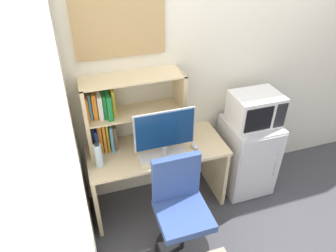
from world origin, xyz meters
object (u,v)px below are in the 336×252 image
(monitor, at_px, (165,133))
(keyboard, at_px, (162,155))
(hutch_bookshelf, at_px, (118,113))
(desk_chair, at_px, (181,214))
(computer_mouse, at_px, (195,146))
(microwave, at_px, (255,109))
(mini_fridge, at_px, (247,155))
(water_bottle, at_px, (98,155))
(wall_corkboard, at_px, (119,25))

(monitor, distance_m, keyboard, 0.26)
(hutch_bookshelf, relative_size, desk_chair, 0.94)
(keyboard, distance_m, computer_mouse, 0.33)
(microwave, bearing_deg, desk_chair, -150.56)
(computer_mouse, relative_size, mini_fridge, 0.13)
(hutch_bookshelf, relative_size, mini_fridge, 1.07)
(monitor, bearing_deg, hutch_bookshelf, 139.62)
(monitor, bearing_deg, water_bottle, 173.86)
(microwave, bearing_deg, hutch_bookshelf, 172.00)
(water_bottle, bearing_deg, hutch_bookshelf, 45.00)
(wall_corkboard, bearing_deg, hutch_bookshelf, -130.32)
(monitor, xyz_separation_m, microwave, (0.95, 0.11, -0.00))
(computer_mouse, height_order, desk_chair, desk_chair)
(keyboard, bearing_deg, hutch_bookshelf, 139.44)
(keyboard, distance_m, desk_chair, 0.54)
(monitor, height_order, wall_corkboard, wall_corkboard)
(hutch_bookshelf, xyz_separation_m, water_bottle, (-0.23, -0.23, -0.24))
(water_bottle, relative_size, mini_fridge, 0.30)
(hutch_bookshelf, height_order, wall_corkboard, wall_corkboard)
(monitor, bearing_deg, computer_mouse, 8.09)
(desk_chair, bearing_deg, monitor, 91.06)
(computer_mouse, xyz_separation_m, water_bottle, (-0.88, 0.02, 0.10))
(monitor, xyz_separation_m, mini_fridge, (0.95, 0.11, -0.58))
(mini_fridge, distance_m, wall_corkboard, 1.86)
(mini_fridge, bearing_deg, water_bottle, -178.26)
(mini_fridge, bearing_deg, hutch_bookshelf, 171.87)
(monitor, bearing_deg, keyboard, 142.85)
(hutch_bookshelf, distance_m, mini_fridge, 1.46)
(mini_fridge, bearing_deg, wall_corkboard, 165.72)
(monitor, distance_m, mini_fridge, 1.11)
(microwave, bearing_deg, keyboard, -174.30)
(mini_fridge, xyz_separation_m, microwave, (0.00, 0.00, 0.57))
(hutch_bookshelf, relative_size, microwave, 1.92)
(keyboard, relative_size, water_bottle, 1.77)
(mini_fridge, bearing_deg, keyboard, -174.47)
(hutch_bookshelf, bearing_deg, desk_chair, -63.72)
(keyboard, xyz_separation_m, wall_corkboard, (-0.22, 0.40, 1.08))
(mini_fridge, height_order, microwave, microwave)
(computer_mouse, xyz_separation_m, mini_fridge, (0.64, 0.06, -0.33))
(keyboard, relative_size, microwave, 0.94)
(mini_fridge, bearing_deg, desk_chair, -150.69)
(water_bottle, height_order, desk_chair, water_bottle)
(hutch_bookshelf, distance_m, desk_chair, 1.03)
(water_bottle, distance_m, mini_fridge, 1.58)
(mini_fridge, bearing_deg, computer_mouse, -174.27)
(wall_corkboard, bearing_deg, computer_mouse, -33.74)
(computer_mouse, relative_size, wall_corkboard, 0.14)
(microwave, xyz_separation_m, wall_corkboard, (-1.19, 0.30, 0.82))
(monitor, height_order, mini_fridge, monitor)
(computer_mouse, bearing_deg, microwave, 5.99)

